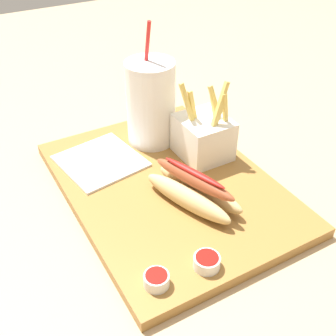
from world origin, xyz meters
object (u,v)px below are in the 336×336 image
Objects in this scene: hot_dog_1 at (193,190)px; ketchup_cup_2 at (207,261)px; soda_cup at (151,103)px; fries_basket at (203,136)px; ketchup_cup_3 at (156,279)px; napkin_stack at (100,161)px; ketchup_cup_1 at (184,127)px.

hot_dog_1 is 0.14m from ketchup_cup_2.
soda_cup is 1.53× the size of fries_basket.
ketchup_cup_3 is 0.25× the size of napkin_stack.
fries_basket is 0.14m from hot_dog_1.
napkin_stack is (-0.02, 0.19, -0.01)m from ketchup_cup_1.
ketchup_cup_3 is at bearing 135.65° from fries_basket.
fries_basket reaches higher than hot_dog_1.
ketchup_cup_2 is (-0.32, 0.16, 0.00)m from ketchup_cup_1.
fries_basket is 1.12× the size of napkin_stack.
fries_basket is 0.20m from napkin_stack.
fries_basket is 4.11× the size of ketchup_cup_2.
ketchup_cup_2 and ketchup_cup_3 have the same top height.
hot_dog_1 is 0.18m from ketchup_cup_3.
hot_dog_1 is 0.20m from napkin_stack.
soda_cup is at bearing 86.74° from ketchup_cup_1.
soda_cup is at bearing -8.39° from hot_dog_1.
fries_basket is (-0.09, -0.06, -0.04)m from soda_cup.
ketchup_cup_3 is (0.01, 0.08, 0.00)m from ketchup_cup_2.
ketchup_cup_1 is (0.20, -0.10, -0.01)m from hot_dog_1.
ketchup_cup_2 is at bearing 165.26° from soda_cup.
soda_cup is at bearing -14.74° from ketchup_cup_2.
ketchup_cup_1 is 0.39m from ketchup_cup_3.
napkin_stack is (0.07, 0.18, -0.04)m from fries_basket.
ketchup_cup_1 is 0.88× the size of ketchup_cup_2.
soda_cup reaches higher than fries_basket.
hot_dog_1 is at bearing -153.59° from napkin_stack.
ketchup_cup_2 is 0.31m from napkin_stack.
soda_cup is 6.81× the size of ketchup_cup_3.
ketchup_cup_3 is at bearing 171.99° from napkin_stack.
fries_basket is 0.28m from ketchup_cup_2.
soda_cup is 0.10m from ketchup_cup_1.
hot_dog_1 is 5.49× the size of ketchup_cup_1.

